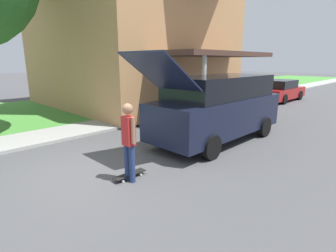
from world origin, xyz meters
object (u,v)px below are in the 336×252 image
object	(u,v)px
skateboarder	(129,139)
skateboard	(130,174)
suv_parked	(218,107)
car_down_street	(280,91)

from	to	relation	value
skateboarder	skateboard	distance (m)	0.90
skateboarder	suv_parked	bearing A→B (deg)	95.97
skateboard	car_down_street	bearing A→B (deg)	100.03
skateboarder	car_down_street	bearing A→B (deg)	100.45
suv_parked	skateboard	distance (m)	4.00
suv_parked	car_down_street	xyz separation A→B (m)	(-2.25, 10.50, -0.48)
skateboarder	skateboard	xyz separation A→B (m)	(-0.12, 0.08, -0.89)
car_down_street	skateboard	world-z (taller)	car_down_street
car_down_street	skateboarder	world-z (taller)	skateboarder
suv_parked	skateboarder	size ratio (longest dim) A/B	3.33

